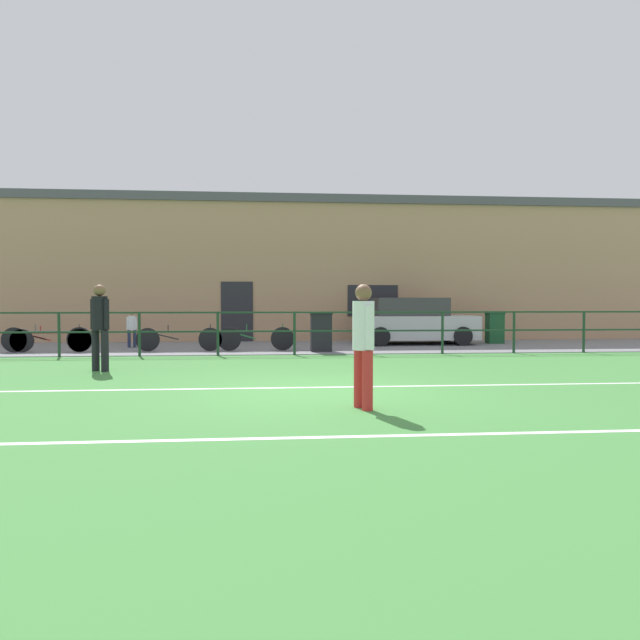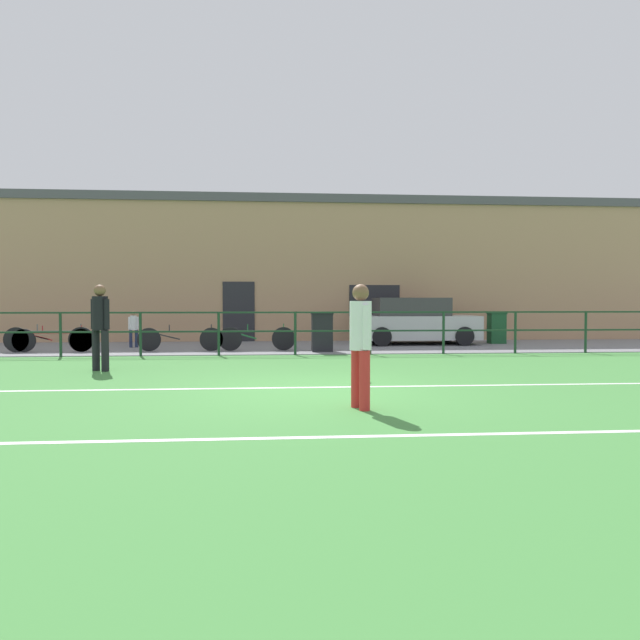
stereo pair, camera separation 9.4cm
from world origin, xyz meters
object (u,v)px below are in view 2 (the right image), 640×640
at_px(spectator_child, 134,327).
at_px(bicycle_parked_3, 257,338).
at_px(trash_bin_0, 497,327).
at_px(trash_bin_1, 322,331).
at_px(soccer_ball_match, 363,376).
at_px(bicycle_parked_0, 49,339).
at_px(player_goalkeeper, 100,322).
at_px(bicycle_parked_1, 180,339).
at_px(parked_car_red, 415,322).
at_px(bicycle_parked_2, 53,340).
at_px(player_striker, 361,338).

relative_size(spectator_child, bicycle_parked_3, 0.51).
relative_size(spectator_child, trash_bin_0, 1.06).
bearing_deg(trash_bin_1, soccer_ball_match, -87.96).
bearing_deg(spectator_child, bicycle_parked_0, 18.13).
xyz_separation_m(player_goalkeeper, spectator_child, (-0.72, 5.76, -0.35)).
bearing_deg(bicycle_parked_1, player_goalkeeper, -101.79).
bearing_deg(parked_car_red, soccer_ball_match, -109.80).
relative_size(player_goalkeeper, trash_bin_1, 1.58).
xyz_separation_m(player_goalkeeper, bicycle_parked_2, (-2.56, 4.32, -0.64)).
height_order(player_goalkeeper, trash_bin_1, player_goalkeeper).
distance_m(parked_car_red, bicycle_parked_1, 7.55).
xyz_separation_m(player_goalkeeper, trash_bin_1, (4.87, 3.96, -0.42)).
relative_size(player_goalkeeper, trash_bin_0, 1.67).
xyz_separation_m(parked_car_red, bicycle_parked_0, (-10.80, -2.14, -0.36)).
height_order(spectator_child, trash_bin_1, spectator_child).
relative_size(soccer_ball_match, bicycle_parked_0, 0.09).
distance_m(soccer_ball_match, bicycle_parked_1, 7.61).
height_order(player_striker, bicycle_parked_0, player_striker).
bearing_deg(bicycle_parked_0, spectator_child, 36.54).
bearing_deg(trash_bin_1, parked_car_red, 37.35).
bearing_deg(trash_bin_1, bicycle_parked_0, 177.28).
height_order(parked_car_red, bicycle_parked_0, parked_car_red).
relative_size(bicycle_parked_2, trash_bin_0, 2.07).
bearing_deg(parked_car_red, bicycle_parked_2, -168.71).
xyz_separation_m(player_striker, trash_bin_1, (0.20, 8.44, -0.36)).
xyz_separation_m(bicycle_parked_1, bicycle_parked_3, (2.14, -0.00, 0.00)).
bearing_deg(bicycle_parked_2, player_striker, -50.60).
height_order(bicycle_parked_0, bicycle_parked_1, bicycle_parked_0).
distance_m(parked_car_red, trash_bin_1, 4.11).
height_order(player_striker, spectator_child, player_striker).
bearing_deg(bicycle_parked_2, player_goalkeeper, -59.34).
relative_size(parked_car_red, bicycle_parked_0, 1.60).
distance_m(bicycle_parked_0, bicycle_parked_3, 5.71).
height_order(spectator_child, bicycle_parked_3, spectator_child).
height_order(spectator_child, bicycle_parked_1, spectator_child).
xyz_separation_m(player_striker, spectator_child, (-5.39, 10.24, -0.28)).
bearing_deg(bicycle_parked_2, soccer_ball_match, -39.71).
distance_m(parked_car_red, bicycle_parked_0, 11.02).
relative_size(bicycle_parked_0, bicycle_parked_3, 1.11).
xyz_separation_m(player_striker, parked_car_red, (3.47, 10.93, -0.20)).
distance_m(player_goalkeeper, bicycle_parked_2, 5.06).
relative_size(player_striker, parked_car_red, 0.43).
height_order(spectator_child, bicycle_parked_0, spectator_child).
xyz_separation_m(soccer_ball_match, trash_bin_0, (5.81, 8.45, 0.44)).
height_order(soccer_ball_match, bicycle_parked_3, bicycle_parked_3).
distance_m(soccer_ball_match, trash_bin_1, 6.01).
height_order(soccer_ball_match, spectator_child, spectator_child).
bearing_deg(player_goalkeeper, player_striker, 167.88).
distance_m(bicycle_parked_0, bicycle_parked_1, 3.57).
xyz_separation_m(bicycle_parked_0, trash_bin_0, (13.55, 2.10, 0.17)).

